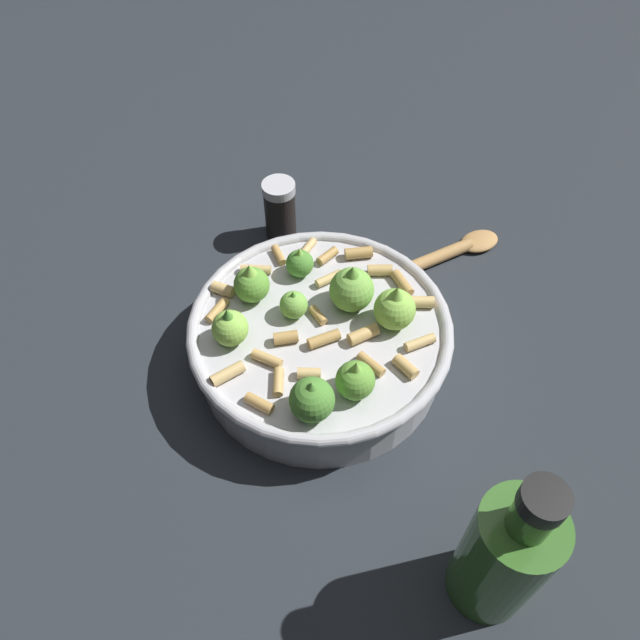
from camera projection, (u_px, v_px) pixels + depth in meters
name	position (u px, v px, depth m)	size (l,w,h in m)	color
ground_plane	(320.00, 359.00, 0.68)	(2.40, 2.40, 0.00)	#23282D
cooking_pan	(320.00, 338.00, 0.65)	(0.27, 0.27, 0.12)	#B7B7BC
pepper_shaker	(280.00, 210.00, 0.77)	(0.04, 0.04, 0.08)	black
olive_oil_bottle	(504.00, 555.00, 0.47)	(0.07, 0.07, 0.19)	#336023
wooden_spoon	(426.00, 262.00, 0.76)	(0.10, 0.24, 0.02)	#B2844C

